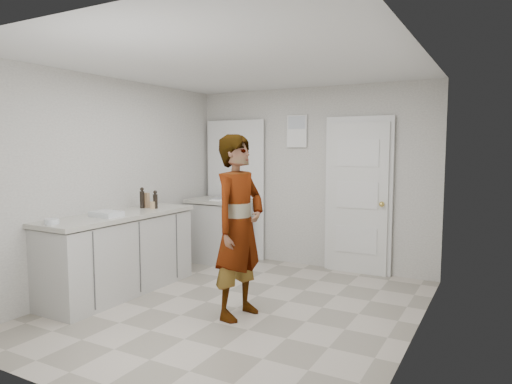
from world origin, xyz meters
The scene contains 12 objects.
ground centered at (0.00, 0.00, 0.00)m, with size 4.00×4.00×0.00m, color gray.
room_shell centered at (-0.17, 1.95, 1.02)m, with size 4.00×4.00×4.00m.
main_counter centered at (-1.45, -0.20, 0.43)m, with size 0.64×1.96×0.93m.
side_counter centered at (-1.25, 1.55, 0.43)m, with size 0.84×0.61×0.93m.
person centered at (0.13, -0.17, 0.90)m, with size 0.66×0.43×1.80m, color silver.
cake_mix_box centered at (-1.53, 0.33, 1.02)m, with size 0.11×0.05×0.19m, color #A47652.
spice_jar centered at (-1.37, 0.28, 0.97)m, with size 0.06×0.06×0.09m, color tan.
oil_cruet_a centered at (-1.36, 0.32, 1.03)m, with size 0.06×0.06×0.23m.
oil_cruet_b centered at (-1.53, 0.27, 1.05)m, with size 0.06×0.06×0.26m.
baking_dish centered at (-1.39, -0.44, 0.95)m, with size 0.33×0.24×0.06m.
egg_bowl centered at (-1.48, -1.05, 0.95)m, with size 0.14×0.14×0.05m.
papers centered at (-1.15, 1.50, 0.93)m, with size 0.25×0.32×0.01m, color white.
Camera 1 is at (2.40, -3.96, 1.68)m, focal length 32.00 mm.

